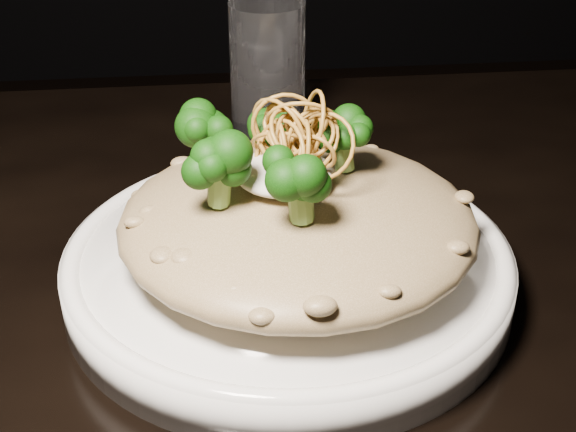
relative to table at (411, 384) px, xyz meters
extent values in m
cube|color=black|center=(0.00, 0.00, 0.06)|extent=(1.10, 0.80, 0.04)
cylinder|color=white|center=(-0.09, 0.01, 0.10)|extent=(0.29, 0.29, 0.03)
ellipsoid|color=brown|center=(-0.08, 0.01, 0.14)|extent=(0.23, 0.23, 0.05)
ellipsoid|color=white|center=(-0.09, 0.01, 0.17)|extent=(0.06, 0.06, 0.02)
cylinder|color=white|center=(-0.08, 0.27, 0.14)|extent=(0.09, 0.09, 0.12)
camera|label=1|loc=(-0.14, -0.42, 0.39)|focal=50.00mm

